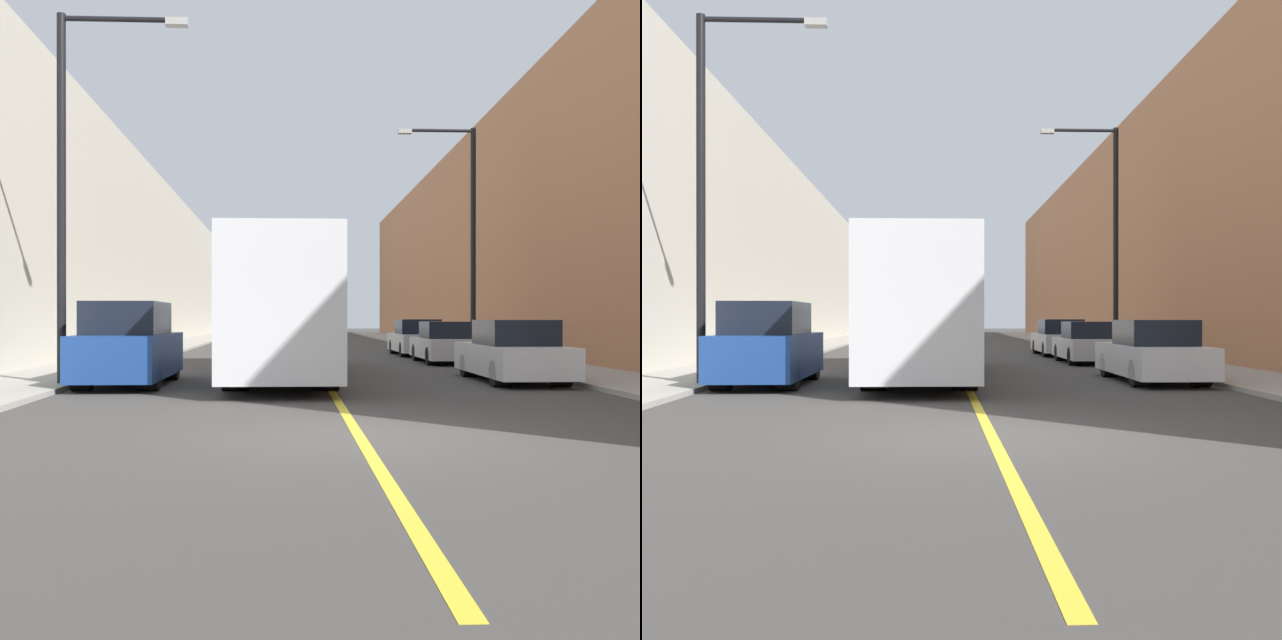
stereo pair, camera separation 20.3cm
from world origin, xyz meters
TOP-DOWN VIEW (x-y plane):
  - ground_plane at (0.00, 0.00)m, footprint 200.00×200.00m
  - sidewalk_left at (-7.11, 30.00)m, footprint 2.76×72.00m
  - sidewalk_right at (7.11, 30.00)m, footprint 2.76×72.00m
  - building_row_left at (-10.49, 30.00)m, footprint 4.00×72.00m
  - building_row_right at (10.49, 30.00)m, footprint 4.00×72.00m
  - road_center_line at (0.00, 30.00)m, footprint 0.16×72.00m
  - bus at (-1.09, 10.19)m, footprint 2.53×12.07m
  - parked_suv_left at (-4.65, 7.84)m, footprint 1.86×4.56m
  - car_right_near at (4.61, 8.43)m, footprint 1.80×4.71m
  - car_right_mid at (4.61, 16.04)m, footprint 1.89×4.32m
  - car_right_far at (4.50, 21.38)m, footprint 1.84×4.68m
  - street_lamp_left at (-5.77, 7.24)m, footprint 2.93×0.24m
  - street_lamp_right at (5.78, 17.96)m, footprint 2.93×0.24m

SIDE VIEW (x-z plane):
  - ground_plane at x=0.00m, z-range 0.00..0.00m
  - road_center_line at x=0.00m, z-range 0.00..0.01m
  - sidewalk_left at x=-7.11m, z-range 0.00..0.11m
  - sidewalk_right at x=7.11m, z-range 0.00..0.11m
  - car_right_mid at x=4.61m, z-range -0.07..1.38m
  - car_right_far at x=4.50m, z-range -0.07..1.44m
  - car_right_near at x=4.61m, z-range -0.07..1.45m
  - parked_suv_left at x=-4.65m, z-range -0.08..1.87m
  - bus at x=-1.09m, z-range 0.12..3.55m
  - street_lamp_left at x=-5.77m, z-range 0.70..9.00m
  - street_lamp_right at x=5.78m, z-range 0.70..9.28m
  - building_row_left at x=-10.49m, z-range 0.00..10.05m
  - building_row_right at x=10.49m, z-range 0.00..11.26m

